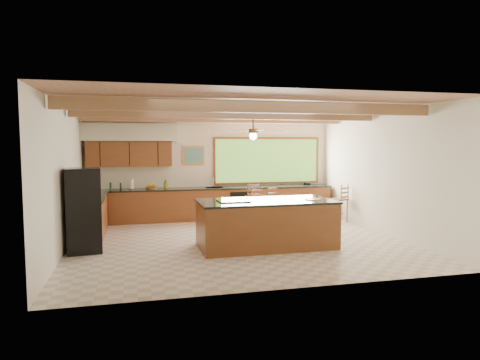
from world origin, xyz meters
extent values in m
plane|color=beige|center=(0.00, 0.00, 0.00)|extent=(7.20, 7.20, 0.00)
cube|color=beige|center=(0.00, 3.25, 1.50)|extent=(7.20, 0.04, 3.00)
cube|color=beige|center=(0.00, -3.25, 1.50)|extent=(7.20, 0.04, 3.00)
cube|color=beige|center=(-3.60, 0.00, 1.50)|extent=(0.04, 6.50, 3.00)
cube|color=beige|center=(3.60, 0.00, 1.50)|extent=(0.04, 6.50, 3.00)
cube|color=#99654C|center=(0.00, 0.00, 3.00)|extent=(7.20, 6.50, 0.04)
cube|color=#956B4A|center=(0.00, -1.60, 2.86)|extent=(7.10, 0.15, 0.22)
cube|color=#956B4A|center=(0.00, 0.50, 2.86)|extent=(7.10, 0.15, 0.22)
cube|color=#956B4A|center=(0.00, 2.30, 2.86)|extent=(7.10, 0.15, 0.22)
cube|color=brown|center=(-2.35, 3.06, 1.90)|extent=(2.30, 0.35, 0.70)
cube|color=beige|center=(-2.35, 2.99, 2.50)|extent=(2.60, 0.50, 0.48)
cylinder|color=#FFEABF|center=(-3.05, 2.99, 2.27)|extent=(0.10, 0.10, 0.01)
cylinder|color=#FFEABF|center=(-1.65, 2.99, 2.27)|extent=(0.10, 0.10, 0.01)
cube|color=#82B641|center=(1.70, 3.22, 1.67)|extent=(3.20, 0.04, 1.30)
cube|color=#C2873B|center=(-0.55, 3.22, 1.85)|extent=(0.64, 0.03, 0.54)
cube|color=#467E69|center=(-0.55, 3.20, 1.85)|extent=(0.54, 0.01, 0.44)
cube|color=brown|center=(0.00, 2.91, 0.44)|extent=(7.00, 0.65, 0.88)
cube|color=black|center=(0.00, 2.91, 0.90)|extent=(7.04, 0.69, 0.04)
cube|color=brown|center=(-3.26, 1.35, 0.44)|extent=(0.65, 2.35, 0.88)
cube|color=black|center=(-3.26, 1.35, 0.90)|extent=(0.69, 2.39, 0.04)
cube|color=black|center=(0.70, 2.58, 0.42)|extent=(0.60, 0.02, 0.78)
cube|color=silver|center=(0.00, 2.91, 0.91)|extent=(0.50, 0.38, 0.03)
cylinder|color=silver|center=(0.00, 3.11, 1.07)|extent=(0.03, 0.03, 0.30)
cylinder|color=silver|center=(0.00, 3.01, 1.20)|extent=(0.03, 0.20, 0.03)
cylinder|color=white|center=(-2.31, 2.95, 1.06)|extent=(0.11, 0.11, 0.28)
cylinder|color=#1C461F|center=(-2.88, 3.04, 1.02)|extent=(0.06, 0.06, 0.20)
cylinder|color=#1C461F|center=(-2.61, 3.08, 1.01)|extent=(0.05, 0.05, 0.18)
cube|color=black|center=(2.91, 3.00, 0.97)|extent=(0.25, 0.23, 0.09)
cube|color=brown|center=(0.48, -0.64, 0.48)|extent=(2.83, 1.32, 0.95)
cube|color=black|center=(0.48, -0.64, 0.98)|extent=(2.87, 1.36, 0.04)
cube|color=black|center=(-0.24, -0.64, 1.01)|extent=(0.63, 0.50, 0.02)
cylinder|color=white|center=(1.48, -0.77, 1.01)|extent=(0.35, 0.35, 0.02)
cube|color=black|center=(-3.22, -0.19, 0.85)|extent=(0.73, 0.71, 1.70)
cube|color=silver|center=(-2.89, -0.19, 0.85)|extent=(0.02, 0.05, 1.56)
cube|color=brown|center=(1.02, 2.41, 0.68)|extent=(0.46, 0.46, 0.04)
cylinder|color=brown|center=(0.86, 2.25, 0.33)|extent=(0.04, 0.04, 0.66)
cylinder|color=brown|center=(1.18, 2.25, 0.33)|extent=(0.04, 0.04, 0.66)
cylinder|color=brown|center=(0.86, 2.57, 0.33)|extent=(0.04, 0.04, 0.66)
cylinder|color=brown|center=(1.18, 2.57, 0.33)|extent=(0.04, 0.04, 0.66)
cube|color=brown|center=(0.85, 1.60, 0.64)|extent=(0.39, 0.39, 0.04)
cylinder|color=brown|center=(0.70, 1.45, 0.31)|extent=(0.04, 0.04, 0.62)
cylinder|color=brown|center=(1.00, 1.45, 0.31)|extent=(0.04, 0.04, 0.62)
cylinder|color=brown|center=(0.70, 1.75, 0.31)|extent=(0.04, 0.04, 0.62)
cylinder|color=brown|center=(1.00, 1.75, 0.31)|extent=(0.04, 0.04, 0.62)
cube|color=brown|center=(1.22, 1.60, 0.67)|extent=(0.53, 0.53, 0.04)
cylinder|color=brown|center=(1.06, 1.44, 0.33)|extent=(0.04, 0.04, 0.65)
cylinder|color=brown|center=(1.37, 1.44, 0.33)|extent=(0.04, 0.04, 0.65)
cylinder|color=brown|center=(1.06, 1.76, 0.33)|extent=(0.04, 0.04, 0.65)
cylinder|color=brown|center=(1.37, 1.76, 0.33)|extent=(0.04, 0.04, 0.65)
cube|color=brown|center=(3.30, 1.60, 0.64)|extent=(0.51, 0.51, 0.04)
cylinder|color=brown|center=(3.15, 1.45, 0.31)|extent=(0.04, 0.04, 0.62)
cylinder|color=brown|center=(3.45, 1.45, 0.31)|extent=(0.04, 0.04, 0.62)
cylinder|color=brown|center=(3.15, 1.75, 0.31)|extent=(0.04, 0.04, 0.62)
cylinder|color=brown|center=(3.45, 1.75, 0.31)|extent=(0.04, 0.04, 0.62)
camera|label=1|loc=(-2.18, -9.19, 2.20)|focal=32.00mm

